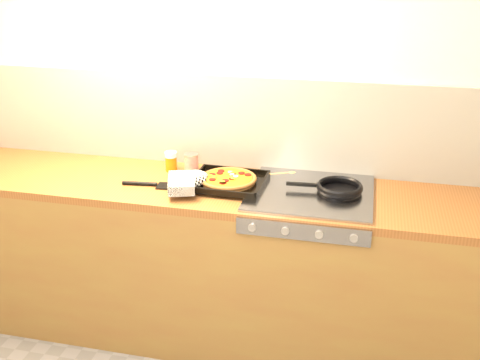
% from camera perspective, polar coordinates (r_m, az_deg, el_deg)
% --- Properties ---
extents(room_shell, '(3.20, 3.20, 3.20)m').
position_cam_1_polar(room_shell, '(3.02, -0.54, 5.86)').
color(room_shell, white).
rests_on(room_shell, ground).
extents(counter_run, '(3.20, 0.62, 0.90)m').
position_cam_1_polar(counter_run, '(3.04, -1.76, -8.43)').
color(counter_run, brown).
rests_on(counter_run, ground).
extents(stovetop, '(0.60, 0.56, 0.02)m').
position_cam_1_polar(stovetop, '(2.76, 7.19, -1.33)').
color(stovetop, gray).
rests_on(stovetop, counter_run).
extents(pizza_on_tray, '(0.49, 0.41, 0.06)m').
position_cam_1_polar(pizza_on_tray, '(2.80, -2.48, -0.01)').
color(pizza_on_tray, black).
rests_on(pizza_on_tray, stovetop).
extents(frying_pan, '(0.38, 0.24, 0.04)m').
position_cam_1_polar(frying_pan, '(2.76, 9.98, -0.83)').
color(frying_pan, black).
rests_on(frying_pan, stovetop).
extents(tomato_can, '(0.09, 0.09, 0.11)m').
position_cam_1_polar(tomato_can, '(2.99, -4.96, 1.68)').
color(tomato_can, '#AA190D').
rests_on(tomato_can, counter_run).
extents(juice_glass, '(0.07, 0.07, 0.11)m').
position_cam_1_polar(juice_glass, '(3.03, -7.02, 1.90)').
color(juice_glass, orange).
rests_on(juice_glass, counter_run).
extents(wooden_spoon, '(0.28, 0.15, 0.02)m').
position_cam_1_polar(wooden_spoon, '(2.96, 3.57, 0.55)').
color(wooden_spoon, '#B1884B').
rests_on(wooden_spoon, counter_run).
extents(black_spatula, '(0.29, 0.09, 0.02)m').
position_cam_1_polar(black_spatula, '(2.87, -9.03, -0.46)').
color(black_spatula, black).
rests_on(black_spatula, counter_run).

